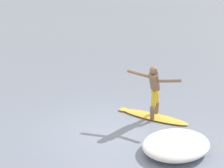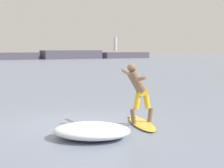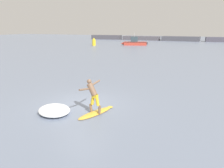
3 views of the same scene
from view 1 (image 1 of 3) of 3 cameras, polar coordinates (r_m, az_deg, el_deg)
The scene contains 4 objects.
ground_plane at distance 8.66m, azimuth 0.60°, elevation -9.03°, with size 200.00×200.00×0.00m, color gray.
surfboard at distance 9.71m, azimuth 7.51°, elevation -5.91°, with size 1.17×2.35×0.21m.
surfer at distance 9.22m, azimuth 7.76°, elevation -0.52°, with size 0.81×1.59×1.64m.
wave_foam_at_tail at distance 7.91m, azimuth 11.62°, elevation -10.75°, with size 2.35×2.27×0.35m.
Camera 1 is at (-7.53, -1.84, 3.87)m, focal length 50.00 mm.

